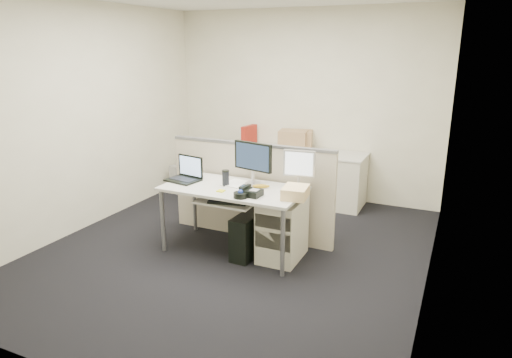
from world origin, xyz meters
The scene contains 28 objects.
floor centered at (0.00, 0.00, -0.01)m, with size 4.00×4.50×0.01m, color black.
wall_back centered at (0.00, 2.25, 1.35)m, with size 4.00×0.02×2.70m, color beige.
wall_front centered at (0.00, -2.25, 1.35)m, with size 4.00×0.02×2.70m, color beige.
wall_left centered at (-2.00, 0.00, 1.35)m, with size 0.02×4.50×2.70m, color beige.
wall_right centered at (2.00, 0.00, 1.35)m, with size 0.02×4.50×2.70m, color beige.
desk centered at (0.00, 0.00, 0.66)m, with size 1.50×0.75×0.73m.
keyboard_tray centered at (0.00, -0.18, 0.62)m, with size 0.62×0.32×0.02m, color silver.
drawer_pedestal centered at (0.55, 0.05, 0.33)m, with size 0.40×0.55×0.65m, color beige.
cubicle_partition centered at (0.00, 0.45, 0.55)m, with size 2.00×0.06×1.10m, color #BAAE95.
back_counter centered at (0.00, 1.93, 0.36)m, with size 2.00×0.60×0.72m, color beige.
monitor_main centered at (0.15, 0.18, 0.96)m, with size 0.47×0.18×0.47m, color black.
monitor_small centered at (0.65, 0.25, 0.93)m, with size 0.33×0.17×0.41m, color #B7B7BC.
laptop centered at (-0.62, -0.02, 0.86)m, with size 0.35×0.27×0.27m, color black.
trackball centered at (0.23, -0.28, 0.76)m, with size 0.14×0.14×0.05m, color black.
desk_phone centered at (0.30, -0.18, 0.76)m, with size 0.20×0.16×0.06m, color black.
paper_stack centered at (-0.03, 0.12, 0.74)m, with size 0.22×0.28×0.01m, color white.
sticky_pad centered at (-0.05, -0.18, 0.74)m, with size 0.07×0.07×0.01m, color yellow.
travel_mug centered at (-0.10, 0.02, 0.81)m, with size 0.08×0.08×0.16m, color black.
banana centered at (0.28, 0.10, 0.75)m, with size 0.19×0.05×0.04m, color orange.
cellphone centered at (0.10, 0.05, 0.74)m, with size 0.06×0.12×0.02m, color black.
manila_folders centered at (0.72, -0.05, 0.79)m, with size 0.24×0.30×0.11m, color beige.
keyboard centered at (0.05, -0.22, 0.64)m, with size 0.40×0.14×0.02m, color black.
pc_tower_desk centered at (0.20, -0.05, 0.23)m, with size 0.20×0.50×0.47m, color black.
pc_tower_spare_dark centered at (-1.05, 2.03, 0.23)m, with size 0.20×0.49×0.46m, color black.
pc_tower_spare_silver centered at (-1.70, 1.63, 0.21)m, with size 0.18×0.46×0.43m, color #B7B7BC.
cardboard_box_left centered at (-0.05, 1.98, 0.87)m, with size 0.40×0.30×0.30m, color #B27E54.
cardboard_box_right centered at (0.00, 2.05, 0.86)m, with size 0.40×0.31×0.29m, color #B27E54.
red_binder centered at (-0.78, 2.03, 0.87)m, with size 0.08×0.33×0.31m, color maroon.
Camera 1 is at (2.15, -4.11, 2.17)m, focal length 32.00 mm.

